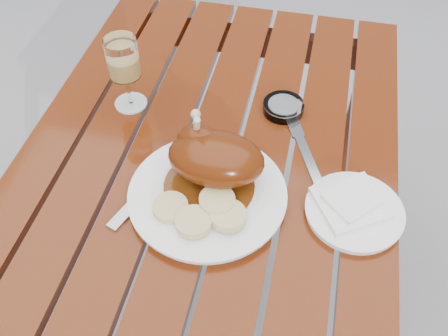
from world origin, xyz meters
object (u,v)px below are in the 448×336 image
(table, at_px, (210,250))
(side_plate, at_px, (354,212))
(dinner_plate, at_px, (208,195))
(wine_glass, at_px, (126,74))
(ashtray, at_px, (283,107))

(table, height_order, side_plate, side_plate)
(dinner_plate, height_order, wine_glass, wine_glass)
(wine_glass, bearing_deg, side_plate, -21.57)
(dinner_plate, height_order, side_plate, dinner_plate)
(side_plate, height_order, ashtray, ashtray)
(side_plate, distance_m, ashtray, 0.31)
(wine_glass, relative_size, side_plate, 0.93)
(side_plate, bearing_deg, wine_glass, 158.43)
(table, xyz_separation_m, dinner_plate, (0.03, -0.11, 0.39))
(wine_glass, relative_size, ashtray, 1.88)
(ashtray, bearing_deg, wine_glass, -171.53)
(table, relative_size, side_plate, 6.29)
(dinner_plate, relative_size, wine_glass, 1.76)
(table, bearing_deg, dinner_plate, -74.82)
(table, height_order, dinner_plate, dinner_plate)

